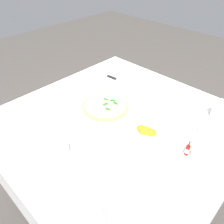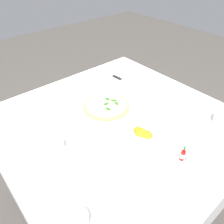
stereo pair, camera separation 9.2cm
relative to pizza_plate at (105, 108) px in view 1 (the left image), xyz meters
The scene contains 14 objects.
ground_plane 0.77m from the pizza_plate, behind, with size 8.00×8.00×0.00m, color #4C4742.
dining_table 0.19m from the pizza_plate, behind, with size 1.21×1.21×0.75m.
pizza_plate is the anchor object (origin of this frame).
pizza 0.01m from the pizza_plate, 104.48° to the right, with size 0.27×0.27×0.02m.
coffee_cup_near_left 0.67m from the pizza_plate, 132.46° to the left, with size 0.13×0.13×0.06m.
coffee_cup_far_left 0.55m from the pizza_plate, 159.12° to the right, with size 0.13×0.13×0.06m.
coffee_cup_right_edge 0.39m from the pizza_plate, 103.52° to the left, with size 0.13×0.13×0.06m.
water_glass_far_right 0.62m from the pizza_plate, 143.29° to the right, with size 0.07×0.07×0.11m.
napkin_folded 0.37m from the pizza_plate, 45.82° to the right, with size 0.23×0.15×0.02m.
dinner_knife 0.37m from the pizza_plate, 45.48° to the right, with size 0.20×0.04×0.01m.
citrus_bowl 0.31m from the pizza_plate, behind, with size 0.15×0.15×0.07m.
hot_sauce_bottle 0.51m from the pizza_plate, behind, with size 0.02×0.02×0.08m.
salt_shaker 0.48m from the pizza_plate, behind, with size 0.03×0.03×0.06m.
pepper_shaker 0.54m from the pizza_plate, behind, with size 0.03×0.03×0.06m.
Camera 1 is at (-0.61, 0.69, 1.53)m, focal length 35.27 mm.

